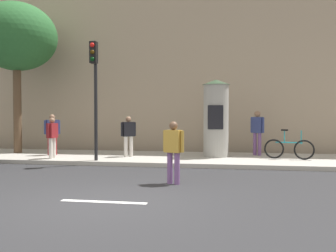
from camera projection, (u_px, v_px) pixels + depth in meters
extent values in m
plane|color=#2B2B2D|center=(104.00, 202.00, 7.42)|extent=(80.00, 80.00, 0.00)
cube|color=#B2ADA3|center=(164.00, 158.00, 14.32)|extent=(36.00, 4.00, 0.15)
cube|color=silver|center=(104.00, 202.00, 7.42)|extent=(1.80, 0.16, 0.01)
cube|color=tan|center=(181.00, 60.00, 19.12)|extent=(36.00, 5.00, 9.24)
cylinder|color=black|center=(96.00, 112.00, 13.00)|extent=(0.12, 0.12, 3.41)
cube|color=black|center=(94.00, 52.00, 12.76)|extent=(0.24, 0.24, 0.75)
sphere|color=red|center=(92.00, 45.00, 12.63)|extent=(0.16, 0.16, 0.16)
sphere|color=#3C2906|center=(92.00, 52.00, 12.64)|extent=(0.16, 0.16, 0.16)
sphere|color=#07330F|center=(92.00, 59.00, 12.64)|extent=(0.16, 0.16, 0.16)
cylinder|color=#9E9B93|center=(216.00, 121.00, 14.18)|extent=(0.96, 0.96, 2.78)
cone|color=#334C33|center=(216.00, 82.00, 14.14)|extent=(1.06, 1.06, 0.20)
cube|color=black|center=(215.00, 117.00, 13.69)|extent=(0.58, 0.02, 0.90)
cylinder|color=brown|center=(17.00, 112.00, 15.61)|extent=(0.33, 0.33, 3.50)
ellipsoid|color=#28602D|center=(17.00, 37.00, 15.52)|extent=(3.36, 3.36, 2.85)
cylinder|color=#724C84|center=(170.00, 168.00, 9.41)|extent=(0.14, 0.14, 0.81)
cylinder|color=#724C84|center=(177.00, 168.00, 9.31)|extent=(0.14, 0.14, 0.81)
cube|color=#B78C33|center=(173.00, 141.00, 9.34)|extent=(0.48, 0.37, 0.57)
cylinder|color=#B78C33|center=(165.00, 141.00, 9.47)|extent=(0.09, 0.09, 0.54)
cylinder|color=#B78C33|center=(182.00, 142.00, 9.21)|extent=(0.09, 0.09, 0.54)
sphere|color=brown|center=(173.00, 126.00, 9.33)|extent=(0.22, 0.22, 0.22)
cylinder|color=#724C84|center=(260.00, 144.00, 14.62)|extent=(0.14, 0.14, 0.90)
cylinder|color=#724C84|center=(255.00, 144.00, 14.76)|extent=(0.14, 0.14, 0.90)
cube|color=navy|center=(257.00, 125.00, 14.67)|extent=(0.48, 0.43, 0.64)
cylinder|color=navy|center=(263.00, 125.00, 14.49)|extent=(0.09, 0.09, 0.60)
cylinder|color=navy|center=(252.00, 125.00, 14.84)|extent=(0.09, 0.09, 0.60)
sphere|color=#8C664C|center=(257.00, 114.00, 14.65)|extent=(0.24, 0.24, 0.24)
cylinder|color=maroon|center=(49.00, 145.00, 14.77)|extent=(0.14, 0.14, 0.83)
cylinder|color=maroon|center=(55.00, 145.00, 14.91)|extent=(0.14, 0.14, 0.83)
cube|color=navy|center=(52.00, 127.00, 14.82)|extent=(0.50, 0.51, 0.59)
cylinder|color=navy|center=(45.00, 127.00, 14.65)|extent=(0.09, 0.09, 0.56)
cylinder|color=navy|center=(59.00, 127.00, 14.98)|extent=(0.09, 0.09, 0.56)
sphere|color=#8C664C|center=(52.00, 117.00, 14.81)|extent=(0.22, 0.22, 0.22)
cube|color=maroon|center=(54.00, 128.00, 14.67)|extent=(0.31, 0.31, 0.36)
cylinder|color=silver|center=(131.00, 146.00, 14.25)|extent=(0.14, 0.14, 0.79)
cylinder|color=silver|center=(126.00, 147.00, 14.15)|extent=(0.14, 0.14, 0.79)
cube|color=black|center=(128.00, 129.00, 14.18)|extent=(0.49, 0.45, 0.56)
cylinder|color=black|center=(135.00, 129.00, 14.31)|extent=(0.09, 0.09, 0.53)
cylinder|color=black|center=(122.00, 129.00, 14.06)|extent=(0.09, 0.09, 0.53)
sphere|color=#8C664C|center=(128.00, 119.00, 14.17)|extent=(0.21, 0.21, 0.21)
cube|color=black|center=(127.00, 130.00, 14.34)|extent=(0.32, 0.30, 0.36)
cylinder|color=silver|center=(54.00, 148.00, 13.70)|extent=(0.14, 0.14, 0.77)
cylinder|color=silver|center=(51.00, 148.00, 13.52)|extent=(0.14, 0.14, 0.77)
cube|color=maroon|center=(52.00, 131.00, 13.59)|extent=(0.30, 0.43, 0.54)
cylinder|color=maroon|center=(56.00, 130.00, 13.82)|extent=(0.09, 0.09, 0.52)
cylinder|color=maroon|center=(48.00, 131.00, 13.36)|extent=(0.09, 0.09, 0.52)
sphere|color=#8C664C|center=(52.00, 120.00, 13.58)|extent=(0.21, 0.21, 0.21)
torus|color=black|center=(274.00, 149.00, 13.61)|extent=(0.71, 0.22, 0.72)
torus|color=black|center=(304.00, 150.00, 13.20)|extent=(0.71, 0.22, 0.72)
cylinder|color=teal|center=(289.00, 142.00, 13.39)|extent=(0.93, 0.26, 0.04)
cylinder|color=teal|center=(284.00, 137.00, 13.45)|extent=(0.04, 0.04, 0.45)
cylinder|color=teal|center=(301.00, 137.00, 13.23)|extent=(0.04, 0.04, 0.50)
cube|color=black|center=(285.00, 130.00, 13.44)|extent=(0.26, 0.15, 0.06)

